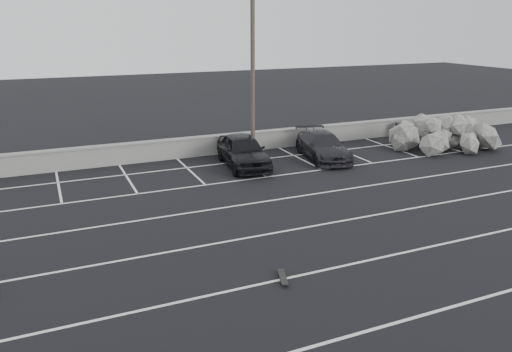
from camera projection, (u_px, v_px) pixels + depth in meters
name	position (u px, v px, depth m)	size (l,w,h in m)	color
ground	(361.00, 262.00, 15.04)	(120.00, 120.00, 0.00)	black
seawall	(212.00, 145.00, 27.14)	(50.00, 0.45, 1.06)	gray
stall_lines	(292.00, 213.00, 18.86)	(36.00, 20.05, 0.01)	silver
car_left	(243.00, 151.00, 24.81)	(1.90, 4.72, 1.61)	black
car_right	(323.00, 146.00, 26.27)	(1.93, 4.74, 1.38)	black
utility_pole	(253.00, 72.00, 26.10)	(1.16, 0.23, 8.72)	#4C4238
trash_bin	(399.00, 130.00, 31.18)	(0.75, 0.75, 0.95)	#252527
riprap_pile	(437.00, 138.00, 28.37)	(6.03, 4.55, 1.82)	#98968E
skateboard	(283.00, 278.00, 13.95)	(0.42, 0.77, 0.09)	black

